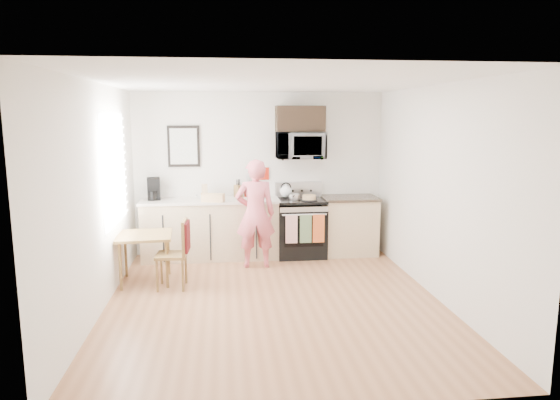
{
  "coord_description": "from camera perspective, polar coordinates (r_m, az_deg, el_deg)",
  "views": [
    {
      "loc": [
        -0.59,
        -5.73,
        2.22
      ],
      "look_at": [
        0.18,
        1.0,
        1.08
      ],
      "focal_mm": 32.0,
      "sensor_mm": 36.0,
      "label": 1
    }
  ],
  "objects": [
    {
      "name": "chair",
      "position": [
        6.6,
        -11.26,
        -4.98
      ],
      "size": [
        0.44,
        0.4,
        0.9
      ],
      "rotation": [
        0.0,
        0.0,
        -0.05
      ],
      "color": "brown",
      "rests_on": "floor"
    },
    {
      "name": "upper_cabinet",
      "position": [
        7.95,
        2.3,
        9.27
      ],
      "size": [
        0.76,
        0.35,
        0.4
      ],
      "primitive_type": "cube",
      "color": "black",
      "rests_on": "back_wall"
    },
    {
      "name": "milk_carton",
      "position": [
        7.84,
        -8.61,
        0.95
      ],
      "size": [
        0.09,
        0.09,
        0.24
      ],
      "primitive_type": "cube",
      "rotation": [
        0.0,
        0.0,
        0.03
      ],
      "color": "tan",
      "rests_on": "countertop_left"
    },
    {
      "name": "left_wall",
      "position": [
        5.98,
        -20.12,
        0.12
      ],
      "size": [
        0.04,
        4.6,
        2.6
      ],
      "primitive_type": "cube",
      "color": "white",
      "rests_on": "floor"
    },
    {
      "name": "countertop_right",
      "position": [
        8.1,
        7.98,
        0.23
      ],
      "size": [
        0.88,
        0.64,
        0.04
      ],
      "primitive_type": "cube",
      "color": "black",
      "rests_on": "cabinet_right"
    },
    {
      "name": "floor",
      "position": [
        6.18,
        -0.65,
        -11.5
      ],
      "size": [
        4.6,
        4.6,
        0.0
      ],
      "primitive_type": "plane",
      "color": "brown",
      "rests_on": "ground"
    },
    {
      "name": "pot",
      "position": [
        7.82,
        1.68,
        0.36
      ],
      "size": [
        0.18,
        0.3,
        0.09
      ],
      "rotation": [
        0.0,
        0.0,
        -0.25
      ],
      "color": "#B7B8BC",
      "rests_on": "range"
    },
    {
      "name": "countertop_left",
      "position": [
        7.84,
        -8.0,
        -0.07
      ],
      "size": [
        2.14,
        0.64,
        0.04
      ],
      "primitive_type": "cube",
      "color": "white",
      "rests_on": "cabinet_left"
    },
    {
      "name": "window",
      "position": [
        6.71,
        -18.36,
        3.35
      ],
      "size": [
        0.06,
        1.4,
        1.5
      ],
      "color": "silver",
      "rests_on": "left_wall"
    },
    {
      "name": "bread_bag",
      "position": [
        7.61,
        -7.65,
        0.27
      ],
      "size": [
        0.36,
        0.24,
        0.12
      ],
      "primitive_type": "cube",
      "rotation": [
        0.0,
        0.0,
        -0.26
      ],
      "color": "tan",
      "rests_on": "countertop_left"
    },
    {
      "name": "right_wall",
      "position": [
        6.36,
        17.57,
        0.8
      ],
      "size": [
        0.04,
        4.6,
        2.6
      ],
      "primitive_type": "cube",
      "color": "white",
      "rests_on": "floor"
    },
    {
      "name": "microwave",
      "position": [
        7.92,
        2.33,
        6.23
      ],
      "size": [
        0.76,
        0.51,
        0.42
      ],
      "primitive_type": "imported",
      "color": "#B7B8BC",
      "rests_on": "back_wall"
    },
    {
      "name": "kettle",
      "position": [
        8.02,
        0.68,
        1.03
      ],
      "size": [
        0.19,
        0.19,
        0.25
      ],
      "color": "white",
      "rests_on": "range"
    },
    {
      "name": "person",
      "position": [
        7.34,
        -2.84,
        -1.58
      ],
      "size": [
        0.59,
        0.39,
        1.61
      ],
      "primitive_type": "imported",
      "rotation": [
        0.0,
        0.0,
        3.14
      ],
      "color": "#CE3854",
      "rests_on": "floor"
    },
    {
      "name": "knife_block",
      "position": [
        7.97,
        -4.79,
        1.01
      ],
      "size": [
        0.15,
        0.15,
        0.2
      ],
      "primitive_type": "cube",
      "rotation": [
        0.0,
        0.0,
        0.61
      ],
      "color": "brown",
      "rests_on": "countertop_left"
    },
    {
      "name": "wall_art",
      "position": [
        8.05,
        -10.95,
        6.04
      ],
      "size": [
        0.5,
        0.04,
        0.65
      ],
      "color": "black",
      "rests_on": "back_wall"
    },
    {
      "name": "cake",
      "position": [
        7.77,
        3.34,
        0.26
      ],
      "size": [
        0.26,
        0.26,
        0.09
      ],
      "color": "black",
      "rests_on": "range"
    },
    {
      "name": "range",
      "position": [
        8.01,
        2.38,
        -3.31
      ],
      "size": [
        0.76,
        0.7,
        1.16
      ],
      "color": "black",
      "rests_on": "floor"
    },
    {
      "name": "back_wall",
      "position": [
        8.11,
        -2.34,
        3.04
      ],
      "size": [
        4.0,
        0.04,
        2.6
      ],
      "primitive_type": "cube",
      "color": "white",
      "rests_on": "floor"
    },
    {
      "name": "dining_table",
      "position": [
        6.93,
        -15.2,
        -4.41
      ],
      "size": [
        0.71,
        0.71,
        0.66
      ],
      "rotation": [
        0.0,
        0.0,
        0.07
      ],
      "color": "brown",
      "rests_on": "floor"
    },
    {
      "name": "coffee_maker",
      "position": [
        7.96,
        -14.25,
        1.18
      ],
      "size": [
        0.23,
        0.3,
        0.34
      ],
      "rotation": [
        0.0,
        0.0,
        0.15
      ],
      "color": "black",
      "rests_on": "countertop_left"
    },
    {
      "name": "cabinet_left",
      "position": [
        7.94,
        -7.92,
        -3.41
      ],
      "size": [
        2.1,
        0.6,
        0.9
      ],
      "primitive_type": "cube",
      "color": "tan",
      "rests_on": "floor"
    },
    {
      "name": "wall_trivet",
      "position": [
        8.1,
        -1.98,
        3.04
      ],
      "size": [
        0.2,
        0.02,
        0.2
      ],
      "primitive_type": "cube",
      "color": "#B7200F",
      "rests_on": "back_wall"
    },
    {
      "name": "utensil_crock",
      "position": [
        8.04,
        -3.67,
        1.48
      ],
      "size": [
        0.13,
        0.13,
        0.38
      ],
      "color": "#B7200F",
      "rests_on": "countertop_left"
    },
    {
      "name": "ceiling",
      "position": [
        5.78,
        -0.7,
        13.34
      ],
      "size": [
        4.0,
        4.6,
        0.04
      ],
      "primitive_type": "cube",
      "color": "white",
      "rests_on": "back_wall"
    },
    {
      "name": "front_wall",
      "position": [
        3.6,
        3.1,
        -5.25
      ],
      "size": [
        4.0,
        0.04,
        2.6
      ],
      "primitive_type": "cube",
      "color": "white",
      "rests_on": "floor"
    },
    {
      "name": "cabinet_right",
      "position": [
        8.19,
        7.9,
        -3.01
      ],
      "size": [
        0.84,
        0.6,
        0.9
      ],
      "primitive_type": "cube",
      "color": "tan",
      "rests_on": "floor"
    },
    {
      "name": "fruit_bowl",
      "position": [
        7.97,
        -8.84,
        0.49
      ],
      "size": [
        0.22,
        0.22,
        0.1
      ],
      "color": "white",
      "rests_on": "countertop_left"
    }
  ]
}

